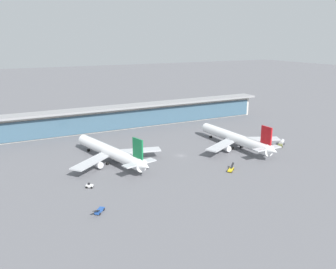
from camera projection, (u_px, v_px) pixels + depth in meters
ground_plane at (181, 156)px, 179.29m from camera, size 1200.00×1200.00×0.00m
airliner_left_stand at (111, 152)px, 168.12m from camera, size 46.80×61.82×16.62m
airliner_centre_stand at (236, 138)px, 190.61m from camera, size 48.00×62.38×16.62m
service_truck_near_nose_yellow at (137, 152)px, 182.37m from camera, size 2.26×6.89×2.70m
service_truck_under_wing_olive at (281, 143)px, 195.27m from camera, size 8.26×6.91×2.95m
service_truck_mid_apron_yellow at (231, 169)px, 158.40m from camera, size 6.10×5.38×2.70m
service_truck_by_tail_blue at (99, 211)px, 120.58m from camera, size 5.51×6.00×2.70m
service_truck_on_taxiway_olive at (136, 167)px, 161.11m from camera, size 3.32×2.84×2.05m
service_truck_at_far_stand_white at (90, 186)px, 140.69m from camera, size 3.33×3.00×2.05m
terminal_building at (132, 116)px, 233.89m from camera, size 192.33×12.80×15.20m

